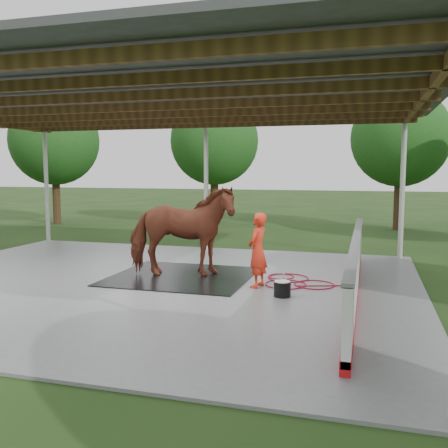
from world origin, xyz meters
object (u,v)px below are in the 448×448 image
(horse, at_px, (181,231))
(handler, at_px, (258,250))
(dasher_board, at_px, (355,269))
(wash_bucket, at_px, (282,289))

(horse, distance_m, handler, 1.99)
(dasher_board, height_order, wash_bucket, dasher_board)
(dasher_board, bearing_deg, wash_bucket, -163.20)
(handler, distance_m, wash_bucket, 1.10)
(handler, bearing_deg, horse, -92.67)
(horse, height_order, wash_bucket, horse)
(dasher_board, height_order, horse, horse)
(dasher_board, xyz_separation_m, horse, (-3.90, 0.73, 0.52))
(horse, distance_m, wash_bucket, 2.93)
(wash_bucket, bearing_deg, handler, 134.84)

